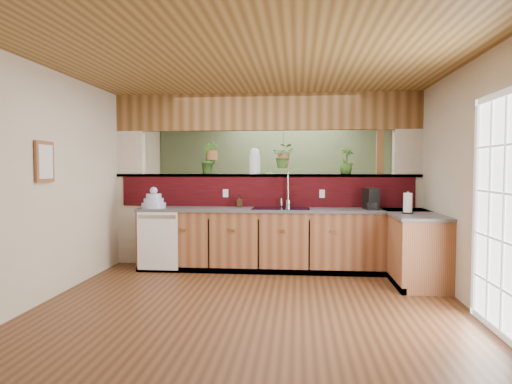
# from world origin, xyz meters

# --- Properties ---
(ground) EXTENTS (4.60, 7.00, 0.01)m
(ground) POSITION_xyz_m (0.00, 0.00, 0.00)
(ground) COLOR #522F19
(ground) RESTS_ON ground
(ceiling) EXTENTS (4.60, 7.00, 0.01)m
(ceiling) POSITION_xyz_m (0.00, 0.00, 2.60)
(ceiling) COLOR brown
(ceiling) RESTS_ON ground
(wall_back) EXTENTS (4.60, 0.02, 2.60)m
(wall_back) POSITION_xyz_m (0.00, 3.50, 1.30)
(wall_back) COLOR beige
(wall_back) RESTS_ON ground
(wall_front) EXTENTS (4.60, 0.02, 2.60)m
(wall_front) POSITION_xyz_m (0.00, -3.50, 1.30)
(wall_front) COLOR beige
(wall_front) RESTS_ON ground
(wall_left) EXTENTS (0.02, 7.00, 2.60)m
(wall_left) POSITION_xyz_m (-2.30, 0.00, 1.30)
(wall_left) COLOR beige
(wall_left) RESTS_ON ground
(wall_right) EXTENTS (0.02, 7.00, 2.60)m
(wall_right) POSITION_xyz_m (2.30, 0.00, 1.30)
(wall_right) COLOR beige
(wall_right) RESTS_ON ground
(pass_through_partition) EXTENTS (4.60, 0.21, 2.60)m
(pass_through_partition) POSITION_xyz_m (0.03, 1.35, 1.19)
(pass_through_partition) COLOR beige
(pass_through_partition) RESTS_ON ground
(pass_through_ledge) EXTENTS (4.60, 0.21, 0.04)m
(pass_through_ledge) POSITION_xyz_m (0.00, 1.35, 1.37)
(pass_through_ledge) COLOR brown
(pass_through_ledge) RESTS_ON ground
(header_beam) EXTENTS (4.60, 0.15, 0.55)m
(header_beam) POSITION_xyz_m (0.00, 1.35, 2.33)
(header_beam) COLOR brown
(header_beam) RESTS_ON ground
(sage_backwall) EXTENTS (4.55, 0.02, 2.55)m
(sage_backwall) POSITION_xyz_m (0.00, 3.48, 1.30)
(sage_backwall) COLOR #4C5C3E
(sage_backwall) RESTS_ON ground
(countertop) EXTENTS (4.14, 1.52, 0.90)m
(countertop) POSITION_xyz_m (0.84, 0.87, 0.45)
(countertop) COLOR brown
(countertop) RESTS_ON ground
(dishwasher) EXTENTS (0.58, 0.03, 0.82)m
(dishwasher) POSITION_xyz_m (-1.48, 0.66, 0.46)
(dishwasher) COLOR white
(dishwasher) RESTS_ON ground
(navy_sink) EXTENTS (0.82, 0.50, 0.18)m
(navy_sink) POSITION_xyz_m (0.25, 0.98, 0.82)
(navy_sink) COLOR black
(navy_sink) RESTS_ON countertop
(french_door) EXTENTS (0.06, 1.02, 2.16)m
(french_door) POSITION_xyz_m (2.27, -1.30, 1.05)
(french_door) COLOR white
(french_door) RESTS_ON ground
(framed_print) EXTENTS (0.04, 0.35, 0.45)m
(framed_print) POSITION_xyz_m (-2.27, -0.80, 1.55)
(framed_print) COLOR brown
(framed_print) RESTS_ON wall_left
(faucet) EXTENTS (0.23, 0.23, 0.52)m
(faucet) POSITION_xyz_m (0.34, 1.13, 1.18)
(faucet) COLOR #B7B7B2
(faucet) RESTS_ON countertop
(dish_stack) EXTENTS (0.35, 0.35, 0.31)m
(dish_stack) POSITION_xyz_m (-1.60, 0.88, 1.00)
(dish_stack) COLOR #A7B4D7
(dish_stack) RESTS_ON countertop
(soap_dispenser) EXTENTS (0.09, 0.10, 0.18)m
(soap_dispenser) POSITION_xyz_m (-0.38, 1.13, 0.99)
(soap_dispenser) COLOR #352313
(soap_dispenser) RESTS_ON countertop
(coffee_maker) EXTENTS (0.16, 0.27, 0.30)m
(coffee_maker) POSITION_xyz_m (1.52, 0.95, 1.04)
(coffee_maker) COLOR black
(coffee_maker) RESTS_ON countertop
(paper_towel) EXTENTS (0.13, 0.13, 0.28)m
(paper_towel) POSITION_xyz_m (1.89, 0.39, 1.03)
(paper_towel) COLOR black
(paper_towel) RESTS_ON countertop
(glass_jar) EXTENTS (0.18, 0.18, 0.39)m
(glass_jar) POSITION_xyz_m (-0.17, 1.35, 1.59)
(glass_jar) COLOR silver
(glass_jar) RESTS_ON pass_through_ledge
(ledge_plant_left) EXTENTS (0.31, 0.28, 0.46)m
(ledge_plant_left) POSITION_xyz_m (-0.88, 1.35, 1.62)
(ledge_plant_left) COLOR #325B1F
(ledge_plant_left) RESTS_ON pass_through_ledge
(ledge_plant_right) EXTENTS (0.29, 0.29, 0.40)m
(ledge_plant_right) POSITION_xyz_m (1.21, 1.35, 1.59)
(ledge_plant_right) COLOR #325B1F
(ledge_plant_right) RESTS_ON pass_through_ledge
(hanging_plant_a) EXTENTS (0.20, 0.17, 0.46)m
(hanging_plant_a) POSITION_xyz_m (-0.82, 1.35, 1.83)
(hanging_plant_a) COLOR brown
(hanging_plant_a) RESTS_ON header_beam
(hanging_plant_b) EXTENTS (0.36, 0.33, 0.50)m
(hanging_plant_b) POSITION_xyz_m (0.27, 1.35, 1.82)
(hanging_plant_b) COLOR brown
(hanging_plant_b) RESTS_ON header_beam
(shelving_console) EXTENTS (1.47, 0.46, 0.97)m
(shelving_console) POSITION_xyz_m (-0.45, 3.25, 0.50)
(shelving_console) COLOR black
(shelving_console) RESTS_ON ground
(shelf_plant_a) EXTENTS (0.25, 0.21, 0.40)m
(shelf_plant_a) POSITION_xyz_m (-1.08, 3.25, 1.19)
(shelf_plant_a) COLOR #325B1F
(shelf_plant_a) RESTS_ON shelving_console
(shelf_plant_b) EXTENTS (0.30, 0.30, 0.43)m
(shelf_plant_b) POSITION_xyz_m (-0.09, 3.25, 1.20)
(shelf_plant_b) COLOR #325B1F
(shelf_plant_b) RESTS_ON shelving_console
(floor_plant) EXTENTS (0.80, 0.70, 0.84)m
(floor_plant) POSITION_xyz_m (1.36, 2.28, 0.42)
(floor_plant) COLOR #325B1F
(floor_plant) RESTS_ON ground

